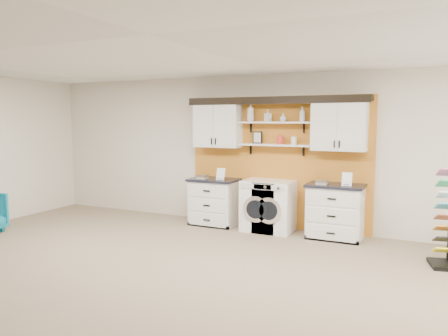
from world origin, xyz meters
The scene contains 20 objects.
floor centered at (0.00, 0.00, 0.00)m, with size 10.00×10.00×0.00m, color #8B745D.
ceiling centered at (0.00, 0.00, 2.80)m, with size 10.00×10.00×0.00m, color white.
wall_back centered at (0.00, 4.00, 1.40)m, with size 10.00×10.00×0.00m, color beige.
accent_panel centered at (0.00, 3.96, 1.20)m, with size 3.40×0.07×2.40m, color #B96F1F.
upper_cabinet_left centered at (-1.13, 3.79, 1.88)m, with size 0.90×0.35×0.84m.
upper_cabinet_right centered at (1.13, 3.79, 1.88)m, with size 0.90×0.35×0.84m.
shelf_lower centered at (0.00, 3.80, 1.53)m, with size 1.32×0.28×0.03m, color white.
shelf_upper centered at (0.00, 3.80, 1.93)m, with size 1.32×0.28×0.03m, color white.
crown_molding centered at (0.00, 3.81, 2.33)m, with size 3.30×0.41×0.13m.
picture_frame centered at (-0.35, 3.85, 1.66)m, with size 0.18×0.02×0.22m.
canister_red centered at (0.10, 3.80, 1.62)m, with size 0.11×0.11×0.16m, color red.
canister_cream centered at (0.35, 3.80, 1.61)m, with size 0.10×0.10×0.14m, color silver.
base_cabinet_left centered at (-1.13, 3.64, 0.44)m, with size 0.89×0.66×0.88m.
base_cabinet_right centered at (1.13, 3.64, 0.46)m, with size 0.93×0.66×0.91m.
washer centered at (-0.16, 3.64, 0.45)m, with size 0.65×0.71×0.91m.
dryer centered at (0.07, 3.64, 0.45)m, with size 0.64×0.71×0.90m.
soap_bottle_a centered at (-0.47, 3.80, 2.11)m, with size 0.13×0.13×0.33m, color silver.
soap_bottle_b centered at (-0.13, 3.80, 2.05)m, with size 0.10×0.10×0.21m, color silver.
soap_bottle_c centered at (0.15, 3.80, 2.02)m, with size 0.12×0.12×0.15m, color silver.
soap_bottle_d centered at (0.49, 3.80, 2.07)m, with size 0.10×0.10×0.26m, color silver.
Camera 1 is at (2.53, -3.62, 1.97)m, focal length 35.00 mm.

